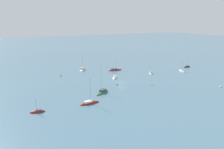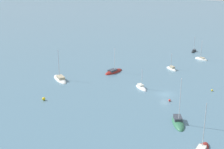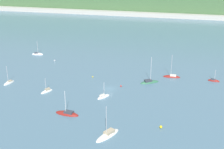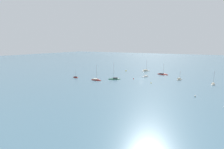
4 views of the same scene
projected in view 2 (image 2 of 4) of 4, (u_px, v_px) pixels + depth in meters
name	position (u px, v px, depth m)	size (l,w,h in m)	color
ground_plane	(165.00, 94.00, 83.13)	(600.00, 600.00, 0.00)	slate
sailboat_0	(141.00, 88.00, 87.34)	(4.45, 5.54, 6.32)	silver
sailboat_1	(114.00, 72.00, 101.39)	(8.11, 3.51, 8.79)	maroon
sailboat_3	(178.00, 123.00, 67.17)	(7.77, 6.11, 11.12)	#2D6647
sailboat_4	(171.00, 69.00, 104.26)	(3.66, 5.01, 6.33)	white
sailboat_6	(201.00, 59.00, 116.01)	(2.78, 5.47, 8.07)	white
sailboat_8	(60.00, 80.00, 94.15)	(6.36, 9.02, 10.27)	white
sailboat_9	(194.00, 51.00, 127.74)	(5.44, 2.02, 7.00)	black
mooring_buoy_0	(170.00, 100.00, 78.43)	(0.57, 0.57, 0.57)	red
mooring_buoy_1	(44.00, 99.00, 79.05)	(0.83, 0.83, 0.83)	yellow
mooring_buoy_3	(212.00, 90.00, 85.23)	(0.52, 0.52, 0.52)	yellow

